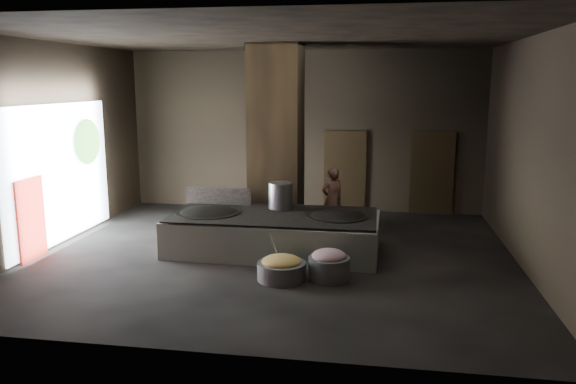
% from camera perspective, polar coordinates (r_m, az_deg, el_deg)
% --- Properties ---
extents(floor, '(10.00, 9.00, 0.10)m').
position_cam_1_polar(floor, '(12.06, -1.39, -6.60)').
color(floor, black).
rests_on(floor, ground).
extents(ceiling, '(10.00, 9.00, 0.10)m').
position_cam_1_polar(ceiling, '(11.53, -1.50, 15.74)').
color(ceiling, black).
rests_on(ceiling, back_wall).
extents(back_wall, '(10.00, 0.10, 4.50)m').
position_cam_1_polar(back_wall, '(16.05, 1.60, 6.21)').
color(back_wall, black).
rests_on(back_wall, ground).
extents(front_wall, '(10.00, 0.10, 4.50)m').
position_cam_1_polar(front_wall, '(7.21, -8.18, 0.06)').
color(front_wall, black).
rests_on(front_wall, ground).
extents(left_wall, '(0.10, 9.00, 4.50)m').
position_cam_1_polar(left_wall, '(13.46, -23.14, 4.38)').
color(left_wall, black).
rests_on(left_wall, ground).
extents(right_wall, '(0.10, 9.00, 4.50)m').
position_cam_1_polar(right_wall, '(11.74, 23.61, 3.49)').
color(right_wall, black).
rests_on(right_wall, ground).
extents(pillar, '(1.20, 1.20, 4.50)m').
position_cam_1_polar(pillar, '(13.49, -1.19, 5.28)').
color(pillar, black).
rests_on(pillar, ground).
extents(hearth_platform, '(4.51, 2.23, 0.78)m').
position_cam_1_polar(hearth_platform, '(12.18, -1.43, -4.28)').
color(hearth_platform, silver).
rests_on(hearth_platform, ground).
extents(platform_cap, '(4.37, 2.10, 0.03)m').
position_cam_1_polar(platform_cap, '(12.07, -1.44, -2.32)').
color(platform_cap, black).
rests_on(platform_cap, hearth_platform).
extents(wok_left, '(1.41, 1.41, 0.39)m').
position_cam_1_polar(wok_left, '(12.39, -8.09, -2.40)').
color(wok_left, black).
rests_on(wok_left, hearth_platform).
extents(wok_left_rim, '(1.44, 1.44, 0.05)m').
position_cam_1_polar(wok_left_rim, '(12.37, -8.10, -2.08)').
color(wok_left_rim, black).
rests_on(wok_left_rim, hearth_platform).
extents(wok_right, '(1.31, 1.31, 0.37)m').
position_cam_1_polar(wok_right, '(11.97, 4.98, -2.81)').
color(wok_right, black).
rests_on(wok_right, hearth_platform).
extents(wok_right_rim, '(1.34, 1.34, 0.05)m').
position_cam_1_polar(wok_right_rim, '(11.95, 4.99, -2.48)').
color(wok_right_rim, black).
rests_on(wok_right_rim, hearth_platform).
extents(stock_pot, '(0.54, 0.54, 0.58)m').
position_cam_1_polar(stock_pot, '(12.52, -0.75, -0.35)').
color(stock_pot, gray).
rests_on(stock_pot, hearth_platform).
extents(splash_guard, '(1.55, 0.09, 0.39)m').
position_cam_1_polar(splash_guard, '(13.07, -7.08, -0.40)').
color(splash_guard, black).
rests_on(splash_guard, hearth_platform).
extents(cook, '(0.68, 0.61, 1.57)m').
position_cam_1_polar(cook, '(13.80, 4.51, -0.77)').
color(cook, brown).
rests_on(cook, ground).
extents(veg_basin, '(0.92, 0.92, 0.33)m').
position_cam_1_polar(veg_basin, '(10.53, -0.66, -8.02)').
color(veg_basin, slate).
rests_on(veg_basin, ground).
extents(veg_fill, '(0.74, 0.74, 0.23)m').
position_cam_1_polar(veg_fill, '(10.47, -0.67, -7.08)').
color(veg_fill, '#9FB055').
rests_on(veg_fill, veg_basin).
extents(ladle, '(0.17, 0.34, 0.64)m').
position_cam_1_polar(ladle, '(10.58, -1.33, -5.75)').
color(ladle, gray).
rests_on(ladle, veg_basin).
extents(meat_basin, '(0.87, 0.87, 0.43)m').
position_cam_1_polar(meat_basin, '(10.57, 4.18, -7.72)').
color(meat_basin, slate).
rests_on(meat_basin, ground).
extents(meat_fill, '(0.64, 0.64, 0.25)m').
position_cam_1_polar(meat_fill, '(10.49, 4.20, -6.50)').
color(meat_fill, '#A5636E').
rests_on(meat_fill, meat_basin).
extents(doorway_near, '(1.18, 0.08, 2.38)m').
position_cam_1_polar(doorway_near, '(15.97, 5.80, 1.97)').
color(doorway_near, black).
rests_on(doorway_near, ground).
extents(doorway_near_glow, '(0.88, 0.04, 2.09)m').
position_cam_1_polar(doorway_near_glow, '(16.14, 4.77, 1.91)').
color(doorway_near_glow, '#8C6647').
rests_on(doorway_near_glow, ground).
extents(doorway_far, '(1.18, 0.08, 2.38)m').
position_cam_1_polar(doorway_far, '(16.01, 14.41, 1.70)').
color(doorway_far, black).
rests_on(doorway_far, ground).
extents(doorway_far_glow, '(0.77, 0.04, 1.82)m').
position_cam_1_polar(doorway_far_glow, '(16.02, 14.28, 1.53)').
color(doorway_far_glow, '#8C6647').
rests_on(doorway_far_glow, ground).
extents(left_opening, '(0.04, 4.20, 3.10)m').
position_cam_1_polar(left_opening, '(13.66, -22.13, 1.78)').
color(left_opening, white).
rests_on(left_opening, ground).
extents(pavilion_sliver, '(0.05, 0.90, 1.70)m').
position_cam_1_polar(pavilion_sliver, '(12.68, -24.64, -2.53)').
color(pavilion_sliver, maroon).
rests_on(pavilion_sliver, ground).
extents(tree_silhouette, '(0.28, 1.10, 1.10)m').
position_cam_1_polar(tree_silhouette, '(14.47, -19.72, 4.83)').
color(tree_silhouette, '#194714').
rests_on(tree_silhouette, left_opening).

